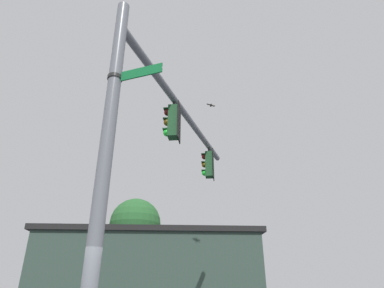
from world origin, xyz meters
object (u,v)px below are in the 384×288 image
Objects in this scene: traffic_light_nearest_pole at (173,122)px; traffic_light_mid_inner at (209,165)px; street_name_sign at (127,76)px; bird_flying at (211,105)px.

traffic_light_nearest_pole and traffic_light_mid_inner have the same top height.
bird_flying is at bearing -11.45° from street_name_sign.
traffic_light_nearest_pole reaches higher than street_name_sign.
bird_flying is at bearing -13.60° from traffic_light_nearest_pole.
traffic_light_mid_inner is (3.66, -0.90, 0.00)m from traffic_light_nearest_pole.
bird_flying is (7.47, -1.51, 3.78)m from street_name_sign.
traffic_light_nearest_pole is 3.24m from street_name_sign.
traffic_light_mid_inner is at bearing -11.37° from street_name_sign.
street_name_sign is at bearing 168.55° from bird_flying.
bird_flying reaches higher than street_name_sign.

